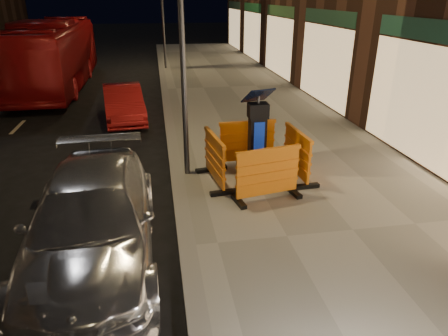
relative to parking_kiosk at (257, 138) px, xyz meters
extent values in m
plane|color=black|center=(-1.78, -2.39, -1.15)|extent=(120.00, 120.00, 0.00)
cube|color=gray|center=(1.22, -2.39, -1.07)|extent=(6.00, 60.00, 0.15)
cube|color=slate|center=(-1.78, -2.39, -1.07)|extent=(0.30, 60.00, 0.15)
cube|color=black|center=(0.00, 0.00, 0.00)|extent=(0.69, 0.69, 1.99)
cube|color=orange|center=(0.00, -0.95, -0.44)|extent=(1.51, 0.85, 1.11)
cube|color=orange|center=(0.00, 0.95, -0.44)|extent=(1.45, 0.66, 1.11)
cube|color=orange|center=(-0.95, 0.00, -0.44)|extent=(0.78, 1.49, 1.11)
cube|color=orange|center=(0.95, 0.00, -0.44)|extent=(0.68, 1.46, 1.11)
imported|color=silver|center=(-3.29, -2.25, -1.15)|extent=(2.13, 4.96, 1.42)
imported|color=#A51719|center=(-3.29, 5.86, -1.15)|extent=(1.70, 3.75, 1.19)
imported|color=maroon|center=(-6.73, 11.95, -1.15)|extent=(2.75, 10.96, 3.04)
cylinder|color=#3F3F44|center=(-1.53, 0.61, 2.00)|extent=(0.12, 0.12, 6.00)
cylinder|color=#3F3F44|center=(-1.53, 15.61, 2.00)|extent=(0.12, 0.12, 6.00)
camera|label=1|loc=(-2.11, -8.09, 2.92)|focal=32.00mm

